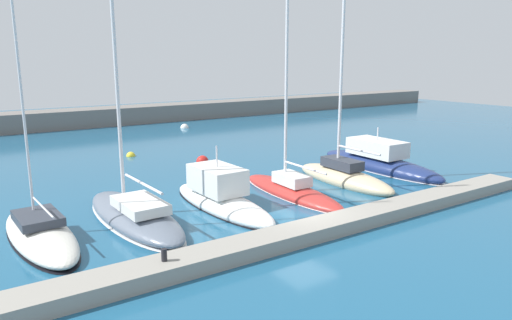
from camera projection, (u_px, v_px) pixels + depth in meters
name	position (u px, v px, depth m)	size (l,w,h in m)	color
ground_plane	(304.00, 222.00, 21.59)	(120.00, 120.00, 0.00)	#1E567A
dock_pier	(329.00, 226.00, 20.22)	(27.16, 1.48, 0.58)	gray
breakwater_seawall	(86.00, 118.00, 51.59)	(108.00, 3.82, 1.92)	slate
sailboat_ivory_nearest	(40.00, 233.00, 19.35)	(2.62, 7.89, 17.07)	silver
sailboat_slate_second	(134.00, 212.00, 21.55)	(2.95, 9.02, 19.07)	slate
motorboat_white_third	(221.00, 197.00, 23.65)	(2.47, 8.37, 3.45)	white
sailboat_red_fourth	(291.00, 189.00, 25.90)	(2.26, 8.39, 12.78)	#B72D28
sailboat_sand_fifth	(344.00, 174.00, 28.36)	(2.34, 7.78, 16.76)	beige
motorboat_navy_sixth	(378.00, 162.00, 31.79)	(2.64, 10.29, 3.20)	navy
mooring_buoy_yellow	(131.00, 156.00, 36.05)	(0.68, 0.68, 0.68)	yellow
mooring_buoy_white	(185.00, 128.00, 50.57)	(0.89, 0.89, 0.89)	white
mooring_buoy_red	(202.00, 162.00, 34.18)	(0.89, 0.89, 0.89)	red
dock_bollard	(164.00, 255.00, 16.02)	(0.20, 0.20, 0.44)	black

